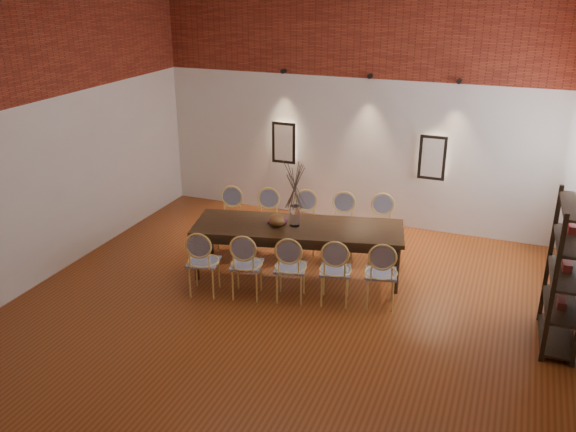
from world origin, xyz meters
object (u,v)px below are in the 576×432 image
(dining_table, at_px, (298,250))
(chair_near_a, at_px, (204,261))
(chair_near_c, at_px, (291,267))
(chair_far_b, at_px, (267,222))
(vase, at_px, (295,216))
(chair_near_e, at_px, (381,273))
(bowl, at_px, (277,220))
(shelving_rack, at_px, (566,274))
(book, at_px, (277,221))
(chair_near_b, at_px, (247,264))
(chair_far_e, at_px, (382,228))
(chair_far_a, at_px, (230,220))
(chair_far_c, at_px, (304,224))
(chair_near_d, at_px, (335,270))
(chair_far_d, at_px, (343,226))

(dining_table, relative_size, chair_near_a, 3.16)
(chair_near_a, bearing_deg, chair_near_c, 0.00)
(chair_far_b, distance_m, vase, 1.03)
(chair_near_e, height_order, bowl, chair_near_e)
(chair_near_a, relative_size, shelving_rack, 0.52)
(chair_near_e, distance_m, book, 1.77)
(chair_near_b, bearing_deg, chair_near_c, 0.00)
(shelving_rack, bearing_deg, vase, 169.50)
(dining_table, xyz_separation_m, chair_far_b, (-0.75, 0.61, 0.09))
(chair_far_b, bearing_deg, chair_near_e, 139.63)
(chair_far_e, bearing_deg, chair_near_c, 51.90)
(chair_far_a, relative_size, chair_far_c, 1.00)
(chair_near_d, height_order, chair_far_b, same)
(dining_table, relative_size, chair_near_e, 3.16)
(chair_far_b, relative_size, bowl, 3.92)
(chair_far_a, xyz_separation_m, chair_far_d, (1.74, 0.40, 0.00))
(chair_far_e, distance_m, bowl, 1.73)
(vase, bearing_deg, chair_far_a, 159.16)
(chair_far_d, xyz_separation_m, book, (-0.75, -0.83, 0.30))
(chair_far_a, bearing_deg, chair_far_d, -180.00)
(chair_far_c, relative_size, chair_far_e, 1.00)
(vase, relative_size, book, 1.15)
(chair_near_d, relative_size, chair_far_a, 1.00)
(chair_near_a, xyz_separation_m, book, (0.65, 1.04, 0.30))
(chair_near_a, relative_size, chair_near_d, 1.00)
(chair_near_d, bearing_deg, chair_near_c, 180.00)
(chair_near_c, xyz_separation_m, chair_far_c, (-0.34, 1.48, 0.00))
(dining_table, bearing_deg, chair_near_d, -51.90)
(chair_near_d, bearing_deg, book, 136.28)
(book, bearing_deg, chair_far_a, 156.37)
(bowl, bearing_deg, chair_near_a, -128.76)
(chair_near_c, height_order, chair_far_e, same)
(chair_far_b, bearing_deg, book, 113.15)
(chair_near_c, height_order, chair_far_b, same)
(bowl, bearing_deg, chair_near_b, -100.03)
(chair_near_c, xyz_separation_m, chair_far_b, (-0.91, 1.34, 0.00))
(chair_near_a, bearing_deg, chair_far_c, 51.90)
(chair_near_a, relative_size, chair_near_e, 1.00)
(book, bearing_deg, chair_near_b, -94.60)
(chair_near_a, bearing_deg, chair_near_d, 0.00)
(dining_table, bearing_deg, book, 160.03)
(chair_far_e, bearing_deg, chair_far_d, 0.00)
(dining_table, height_order, shelving_rack, shelving_rack)
(chair_near_b, distance_m, chair_far_a, 1.63)
(chair_far_e, bearing_deg, chair_far_b, 0.00)
(chair_near_d, distance_m, chair_far_d, 1.51)
(chair_far_a, bearing_deg, chair_near_b, 111.41)
(chair_far_b, height_order, chair_far_c, same)
(chair_near_b, relative_size, chair_far_a, 1.00)
(chair_near_d, height_order, chair_far_d, same)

